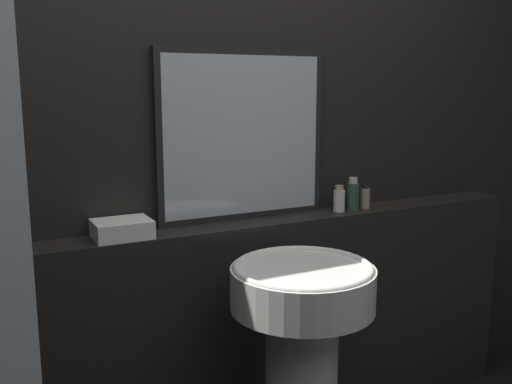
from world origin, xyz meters
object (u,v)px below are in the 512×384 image
mirror (243,136)px  conditioner_bottle (353,195)px  pedestal_sink (302,354)px  lotion_bottle (365,197)px  towel_stack (122,229)px  shampoo_bottle (339,199)px

mirror → conditioner_bottle: size_ratio=5.02×
pedestal_sink → conditioner_bottle: 0.80m
conditioner_bottle → lotion_bottle: size_ratio=1.32×
pedestal_sink → lotion_bottle: lotion_bottle is taller
mirror → lotion_bottle: bearing=-7.0°
mirror → lotion_bottle: (0.56, -0.07, -0.29)m
pedestal_sink → towel_stack: size_ratio=4.50×
towel_stack → lotion_bottle: 1.07m
pedestal_sink → conditioner_bottle: bearing=39.5°
pedestal_sink → towel_stack: 0.76m
mirror → lotion_bottle: size_ratio=6.61×
mirror → conditioner_bottle: bearing=-7.9°
conditioner_bottle → pedestal_sink: bearing=-140.5°
mirror → shampoo_bottle: size_ratio=6.36×
shampoo_bottle → lotion_bottle: shampoo_bottle is taller
pedestal_sink → lotion_bottle: 0.83m
lotion_bottle → conditioner_bottle: bearing=-180.0°
conditioner_bottle → lotion_bottle: bearing=0.0°
mirror → towel_stack: size_ratio=3.59×
towel_stack → shampoo_bottle: bearing=0.0°
shampoo_bottle → lotion_bottle: (0.14, 0.00, -0.00)m
mirror → towel_stack: bearing=-172.4°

